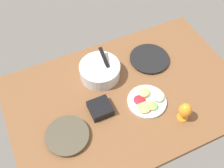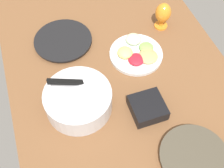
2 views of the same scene
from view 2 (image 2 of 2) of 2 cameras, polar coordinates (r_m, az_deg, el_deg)
ground_plane at (r=137.67cm, az=1.86°, el=1.15°), size 160.00×104.00×4.00cm
dinner_plate_left at (r=119.44cm, az=15.90°, el=-13.80°), size 27.10×27.10×3.10cm
dinner_plate_right at (r=150.70cm, az=-9.63°, el=8.40°), size 29.44×29.44×2.38cm
mixing_bowl at (r=122.85cm, az=-6.69°, el=-3.11°), size 28.72×28.72×17.68cm
fruit_platter at (r=142.88cm, az=4.85°, el=6.18°), size 26.20×26.20×5.58cm
hurricane_glass_orange at (r=154.06cm, az=10.04°, el=13.53°), size 8.12×8.12×14.80cm
square_bowl_black at (r=123.88cm, az=7.04°, el=-4.57°), size 14.06×14.06×5.69cm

